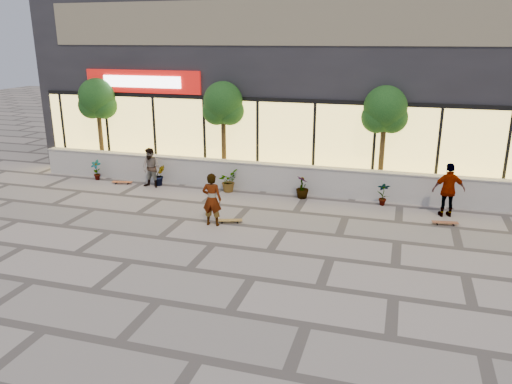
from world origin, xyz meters
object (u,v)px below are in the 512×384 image
(skateboard_left, at_px, (122,182))
(tree_midwest, at_px, (223,106))
(skateboard_right_near, at_px, (445,222))
(tree_mideast, at_px, (385,112))
(tree_west, at_px, (97,101))
(skater_left, at_px, (151,168))
(skater_center, at_px, (212,199))
(skater_right_near, at_px, (449,190))
(skateboard_center, at_px, (230,220))

(skateboard_left, bearing_deg, tree_midwest, 10.95)
(skateboard_right_near, bearing_deg, tree_mideast, 121.05)
(tree_west, bearing_deg, skater_left, -26.61)
(tree_west, height_order, tree_mideast, same)
(tree_mideast, xyz_separation_m, skateboard_left, (-9.71, -1.50, -2.91))
(skateboard_left, height_order, skateboard_right_near, same)
(tree_west, height_order, skater_center, tree_west)
(tree_midwest, distance_m, skater_right_near, 8.66)
(tree_mideast, xyz_separation_m, skater_left, (-8.36, -1.57, -2.23))
(tree_west, distance_m, skater_left, 4.15)
(tree_midwest, bearing_deg, skateboard_center, -67.94)
(tree_west, bearing_deg, skater_center, -34.41)
(tree_mideast, distance_m, skater_left, 8.80)
(skater_center, distance_m, skateboard_center, 0.92)
(skater_center, xyz_separation_m, skateboard_left, (-5.03, 3.17, -0.74))
(tree_west, distance_m, skateboard_center, 8.94)
(skateboard_center, bearing_deg, skater_center, -161.76)
(tree_midwest, height_order, skateboard_center, tree_midwest)
(tree_midwest, height_order, skater_right_near, tree_midwest)
(skater_right_near, relative_size, skateboard_left, 2.16)
(tree_mideast, height_order, skateboard_left, tree_mideast)
(skater_right_near, bearing_deg, skater_left, -15.08)
(skater_left, bearing_deg, skateboard_center, -29.65)
(skater_left, bearing_deg, skateboard_right_near, -1.55)
(tree_west, bearing_deg, skateboard_right_near, -10.95)
(skater_right_near, relative_size, skateboard_center, 2.17)
(tree_west, height_order, skateboard_left, tree_west)
(tree_west, relative_size, skater_center, 2.40)
(tree_mideast, bearing_deg, skater_center, -135.09)
(skater_right_near, xyz_separation_m, skateboard_left, (-11.92, 0.29, -0.79))
(tree_west, distance_m, tree_midwest, 5.50)
(tree_midwest, bearing_deg, skater_left, -146.40)
(skater_center, distance_m, skater_left, 4.81)
(skater_left, height_order, skater_right_near, skater_right_near)
(tree_west, bearing_deg, tree_mideast, 0.00)
(tree_west, relative_size, tree_mideast, 1.00)
(tree_midwest, xyz_separation_m, skater_right_near, (8.20, -1.79, -2.11))
(tree_midwest, relative_size, skater_center, 2.40)
(skater_right_near, bearing_deg, tree_west, -21.34)
(skateboard_left, distance_m, skateboard_right_near, 11.90)
(tree_mideast, xyz_separation_m, skater_right_near, (2.20, -1.79, -2.11))
(tree_midwest, relative_size, skateboard_left, 4.86)
(tree_mideast, relative_size, skater_left, 2.58)
(skateboard_center, bearing_deg, tree_midwest, 93.95)
(skater_left, relative_size, skateboard_center, 1.89)
(skater_right_near, bearing_deg, skater_center, 8.79)
(skater_center, distance_m, skateboard_left, 5.99)
(tree_west, xyz_separation_m, skater_left, (3.14, -1.57, -2.23))
(tree_mideast, bearing_deg, skateboard_right_near, -51.04)
(skater_right_near, height_order, skateboard_center, skater_right_near)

